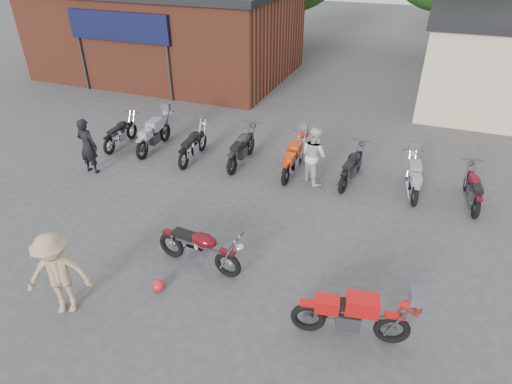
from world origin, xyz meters
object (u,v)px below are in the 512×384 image
(row_bike_2, at_px, (193,143))
(row_bike_6, at_px, (414,176))
(row_bike_1, at_px, (154,133))
(helmet, at_px, (159,285))
(person_light, at_px, (314,155))
(person_tan, at_px, (58,275))
(vintage_motorcycle, at_px, (200,246))
(row_bike_0, at_px, (120,131))
(row_bike_7, at_px, (474,187))
(sportbike, at_px, (353,313))
(row_bike_3, at_px, (242,146))
(row_bike_5, at_px, (352,165))
(row_bike_4, at_px, (294,156))
(person_dark, at_px, (88,146))

(row_bike_2, xyz_separation_m, row_bike_6, (6.84, 0.34, -0.03))
(row_bike_1, height_order, row_bike_6, row_bike_1)
(helmet, xyz_separation_m, person_light, (1.82, 5.62, 0.75))
(person_tan, bearing_deg, vintage_motorcycle, 19.93)
(row_bike_0, relative_size, row_bike_7, 1.00)
(sportbike, bearing_deg, row_bike_6, 72.92)
(row_bike_3, bearing_deg, person_light, -99.02)
(row_bike_1, distance_m, row_bike_5, 6.71)
(person_tan, height_order, row_bike_4, person_tan)
(row_bike_0, relative_size, row_bike_3, 0.88)
(vintage_motorcycle, distance_m, row_bike_4, 4.98)
(helmet, distance_m, row_bike_1, 7.01)
(helmet, xyz_separation_m, row_bike_4, (1.12, 5.91, 0.46))
(person_dark, relative_size, row_bike_2, 0.89)
(helmet, relative_size, row_bike_3, 0.13)
(vintage_motorcycle, xyz_separation_m, row_bike_7, (5.70, 5.01, -0.06))
(row_bike_4, height_order, row_bike_6, row_bike_4)
(row_bike_3, distance_m, row_bike_6, 5.24)
(helmet, height_order, row_bike_7, row_bike_7)
(person_light, height_order, row_bike_1, person_light)
(row_bike_3, relative_size, row_bike_7, 1.14)
(vintage_motorcycle, xyz_separation_m, person_light, (1.33, 4.65, 0.28))
(row_bike_2, bearing_deg, row_bike_5, -89.57)
(row_bike_5, bearing_deg, row_bike_4, 100.61)
(vintage_motorcycle, height_order, person_light, person_light)
(row_bike_0, bearing_deg, row_bike_3, -88.56)
(row_bike_2, relative_size, row_bike_4, 0.98)
(row_bike_5, xyz_separation_m, row_bike_7, (3.30, -0.04, -0.03))
(row_bike_0, relative_size, row_bike_4, 0.92)
(vintage_motorcycle, bearing_deg, helmet, -110.88)
(vintage_motorcycle, bearing_deg, person_tan, -126.26)
(row_bike_2, bearing_deg, person_dark, 123.40)
(row_bike_4, bearing_deg, row_bike_6, -88.37)
(row_bike_3, xyz_separation_m, row_bike_6, (5.24, 0.05, -0.07))
(row_bike_6, xyz_separation_m, row_bike_7, (1.56, -0.03, -0.00))
(helmet, bearing_deg, row_bike_4, 79.24)
(person_dark, relative_size, person_light, 1.01)
(sportbike, height_order, row_bike_3, row_bike_3)
(row_bike_3, height_order, row_bike_4, row_bike_3)
(person_light, relative_size, row_bike_7, 0.94)
(row_bike_6, bearing_deg, row_bike_5, 80.28)
(row_bike_4, bearing_deg, helmet, 169.23)
(person_tan, distance_m, row_bike_7, 10.40)
(row_bike_4, bearing_deg, sportbike, -153.47)
(row_bike_7, bearing_deg, row_bike_5, 82.80)
(helmet, height_order, row_bike_6, row_bike_6)
(person_dark, height_order, row_bike_1, person_dark)
(person_dark, xyz_separation_m, row_bike_4, (5.89, 2.16, -0.29))
(row_bike_5, bearing_deg, person_dark, 113.52)
(row_bike_1, relative_size, row_bike_7, 1.14)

